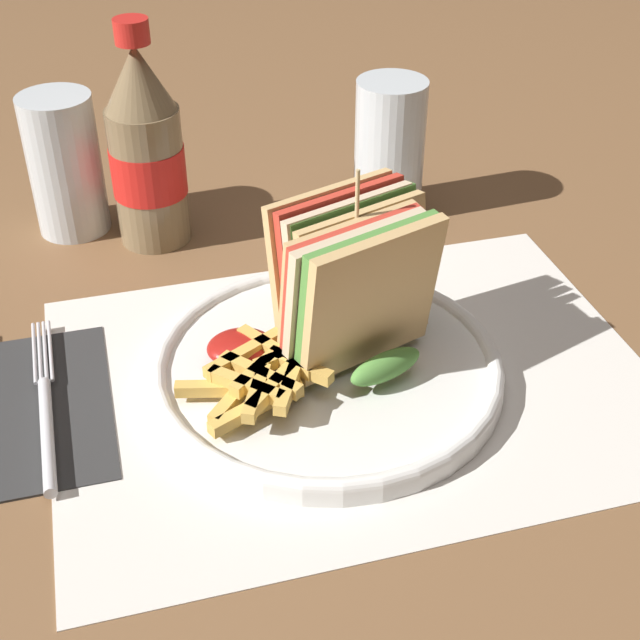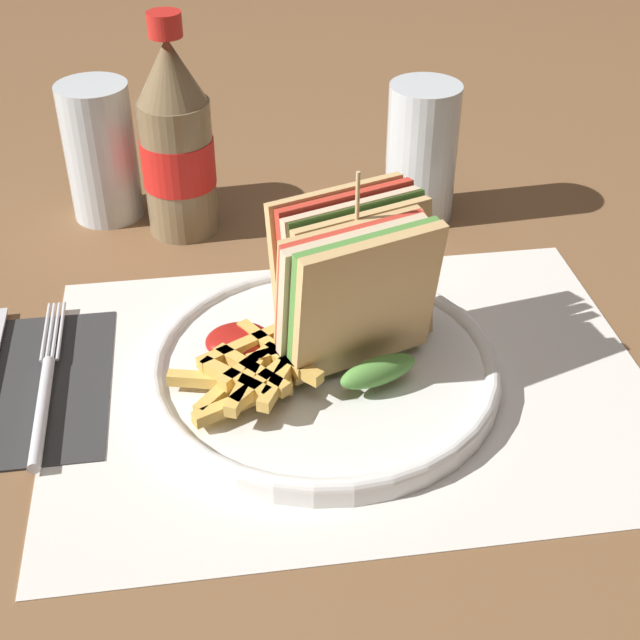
% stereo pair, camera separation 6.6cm
% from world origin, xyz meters
% --- Properties ---
extents(ground_plane, '(4.00, 4.00, 0.00)m').
position_xyz_m(ground_plane, '(0.00, 0.00, 0.00)').
color(ground_plane, brown).
extents(placemat, '(0.44, 0.33, 0.00)m').
position_xyz_m(placemat, '(-0.00, -0.04, 0.00)').
color(placemat, silver).
rests_on(placemat, ground_plane).
extents(plate_main, '(0.26, 0.26, 0.02)m').
position_xyz_m(plate_main, '(-0.02, -0.03, 0.01)').
color(plate_main, white).
rests_on(plate_main, ground_plane).
extents(club_sandwich, '(0.13, 0.13, 0.14)m').
position_xyz_m(club_sandwich, '(0.01, -0.01, 0.07)').
color(club_sandwich, tan).
rests_on(club_sandwich, plate_main).
extents(fries_pile, '(0.11, 0.10, 0.02)m').
position_xyz_m(fries_pile, '(-0.07, -0.05, 0.03)').
color(fries_pile, gold).
rests_on(fries_pile, plate_main).
extents(ketchup_blob, '(0.05, 0.04, 0.02)m').
position_xyz_m(ketchup_blob, '(-0.08, -0.01, 0.03)').
color(ketchup_blob, maroon).
rests_on(ketchup_blob, plate_main).
extents(napkin, '(0.14, 0.17, 0.00)m').
position_xyz_m(napkin, '(-0.25, -0.01, 0.00)').
color(napkin, '#2D2D2D').
rests_on(napkin, ground_plane).
extents(fork, '(0.02, 0.19, 0.01)m').
position_xyz_m(fork, '(-0.22, -0.02, 0.01)').
color(fork, silver).
rests_on(fork, napkin).
extents(coke_bottle_near, '(0.07, 0.07, 0.20)m').
position_xyz_m(coke_bottle_near, '(-0.12, 0.22, 0.09)').
color(coke_bottle_near, '#7A6647').
rests_on(coke_bottle_near, ground_plane).
extents(glass_near, '(0.07, 0.07, 0.13)m').
position_xyz_m(glass_near, '(0.11, 0.21, 0.07)').
color(glass_near, silver).
rests_on(glass_near, ground_plane).
extents(glass_far, '(0.07, 0.07, 0.13)m').
position_xyz_m(glass_far, '(-0.19, 0.25, 0.07)').
color(glass_far, silver).
rests_on(glass_far, ground_plane).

